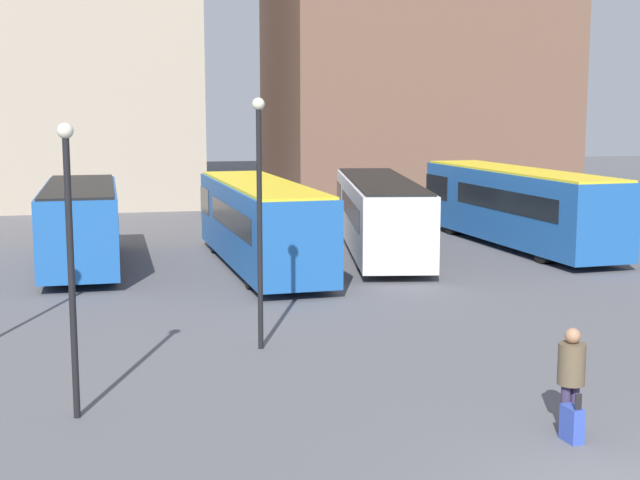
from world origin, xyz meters
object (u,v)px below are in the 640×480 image
bus_1 (260,221)px  suitcase (572,424)px  traveler (571,370)px  lamp_post_2 (70,246)px  bus_3 (516,204)px  lamp_post_0 (259,203)px  bus_0 (81,223)px  bus_2 (379,212)px

bus_1 → suitcase: 17.48m
traveler → lamp_post_2: 8.88m
bus_3 → lamp_post_0: (-12.22, -12.89, 1.68)m
bus_0 → suitcase: (8.60, -18.55, -1.25)m
bus_0 → bus_2: (10.94, 0.86, -0.02)m
bus_3 → lamp_post_2: bearing=131.8°
lamp_post_0 → lamp_post_2: (-3.91, -3.83, -0.24)m
suitcase → lamp_post_2: size_ratio=0.17×
bus_0 → bus_3: (16.66, 1.15, 0.12)m
bus_0 → traveler: (8.80, -18.07, -0.48)m
lamp_post_2 → bus_1: bearing=68.9°
bus_1 → lamp_post_0: lamp_post_0 is taller
bus_2 → traveler: bearing=-176.6°
bus_1 → traveler: bus_1 is taller
bus_3 → lamp_post_2: 23.28m
bus_1 → lamp_post_2: size_ratio=2.19×
bus_0 → traveler: size_ratio=5.17×
lamp_post_0 → lamp_post_2: 5.48m
bus_1 → lamp_post_0: (-1.60, -10.44, 1.75)m
bus_0 → traveler: bus_0 is taller
bus_1 → suitcase: (2.56, -17.25, -1.30)m
bus_3 → suitcase: bearing=153.6°
bus_2 → suitcase: (-2.34, -19.41, -1.23)m
bus_3 → lamp_post_0: 17.84m
bus_3 → traveler: bearing=153.6°
bus_2 → suitcase: bus_2 is taller
bus_0 → bus_1: bearing=-103.1°
lamp_post_2 → traveler: bearing=-16.8°
bus_1 → bus_2: (4.90, 2.17, -0.07)m
traveler → lamp_post_0: size_ratio=0.32×
lamp_post_0 → traveler: bearing=-55.4°
suitcase → lamp_post_0: lamp_post_0 is taller
bus_2 → bus_1: bearing=123.7°
traveler → suitcase: size_ratio=2.09×
bus_0 → bus_1: 6.17m
bus_0 → bus_2: 10.97m
bus_3 → traveler: size_ratio=6.85×
bus_1 → traveler: 17.01m
bus_0 → bus_3: bus_3 is taller
bus_2 → traveler: bus_2 is taller
traveler → bus_3: bearing=-27.8°
bus_3 → lamp_post_2: (-16.13, -16.72, 1.43)m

